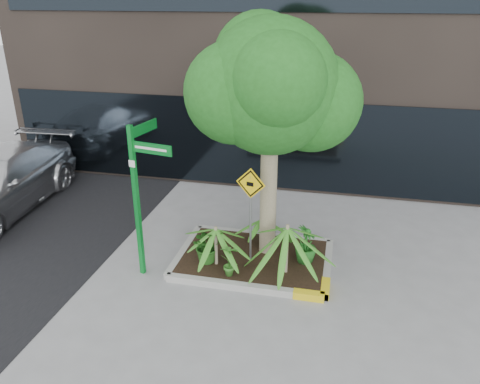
# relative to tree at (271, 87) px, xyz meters

# --- Properties ---
(ground) EXTENTS (80.00, 80.00, 0.00)m
(ground) POSITION_rel_tree_xyz_m (-0.44, -0.65, -3.78)
(ground) COLOR gray
(ground) RESTS_ON ground
(planter) EXTENTS (3.35, 2.36, 0.15)m
(planter) POSITION_rel_tree_xyz_m (-0.20, -0.37, -3.68)
(planter) COLOR #9E9E99
(planter) RESTS_ON ground
(tree) EXTENTS (3.45, 3.06, 5.17)m
(tree) POSITION_rel_tree_xyz_m (0.00, 0.00, 0.00)
(tree) COLOR tan
(tree) RESTS_ON ground
(palm_front) EXTENTS (1.22, 1.22, 1.36)m
(palm_front) POSITION_rel_tree_xyz_m (0.53, -0.82, -2.61)
(palm_front) COLOR tan
(palm_front) RESTS_ON ground
(palm_left) EXTENTS (0.99, 0.99, 1.10)m
(palm_left) POSITION_rel_tree_xyz_m (-0.95, -0.83, -2.81)
(palm_left) COLOR tan
(palm_left) RESTS_ON ground
(palm_back) EXTENTS (0.71, 0.71, 0.78)m
(palm_back) POSITION_rel_tree_xyz_m (-0.18, 0.29, -3.04)
(palm_back) COLOR tan
(palm_back) RESTS_ON ground
(shrub_a) EXTENTS (0.96, 0.96, 0.77)m
(shrub_a) POSITION_rel_tree_xyz_m (-1.15, -0.76, -3.24)
(shrub_a) COLOR #225819
(shrub_a) RESTS_ON planter
(shrub_b) EXTENTS (0.51, 0.51, 0.82)m
(shrub_b) POSITION_rel_tree_xyz_m (0.88, -0.32, -3.22)
(shrub_b) COLOR #1F651E
(shrub_b) RESTS_ON planter
(shrub_c) EXTENTS (0.42, 0.42, 0.74)m
(shrub_c) POSITION_rel_tree_xyz_m (-0.56, -1.20, -3.26)
(shrub_c) COLOR #337423
(shrub_c) RESTS_ON planter
(shrub_d) EXTENTS (0.66, 0.66, 0.86)m
(shrub_d) POSITION_rel_tree_xyz_m (0.00, 0.12, -3.20)
(shrub_d) COLOR #1E681F
(shrub_d) RESTS_ON planter
(street_sign_post) EXTENTS (0.94, 1.05, 3.20)m
(street_sign_post) POSITION_rel_tree_xyz_m (-2.36, -1.23, -1.80)
(street_sign_post) COLOR #0B7A26
(street_sign_post) RESTS_ON ground
(cattle_sign) EXTENTS (0.63, 0.18, 2.11)m
(cattle_sign) POSITION_rel_tree_xyz_m (-0.28, -0.54, -2.20)
(cattle_sign) COLOR slate
(cattle_sign) RESTS_ON ground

